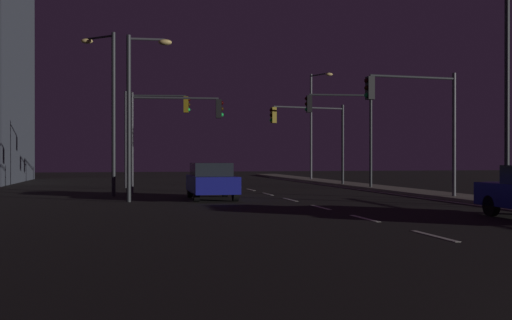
% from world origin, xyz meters
% --- Properties ---
extents(ground_plane, '(112.00, 112.00, 0.00)m').
position_xyz_m(ground_plane, '(0.00, 17.50, 0.00)').
color(ground_plane, black).
rests_on(ground_plane, ground).
extents(sidewalk_right, '(2.08, 77.00, 0.14)m').
position_xyz_m(sidewalk_right, '(7.34, 17.50, 0.07)').
color(sidewalk_right, gray).
rests_on(sidewalk_right, ground).
extents(lane_markings_center, '(0.14, 50.00, 0.01)m').
position_xyz_m(lane_markings_center, '(0.00, 21.00, 0.01)').
color(lane_markings_center, silver).
rests_on(lane_markings_center, ground).
extents(lane_edge_line, '(0.14, 53.00, 0.01)m').
position_xyz_m(lane_edge_line, '(6.05, 22.50, 0.01)').
color(lane_edge_line, silver).
rests_on(lane_edge_line, ground).
extents(car_oncoming, '(1.89, 4.43, 1.57)m').
position_xyz_m(car_oncoming, '(-3.22, 22.11, 0.82)').
color(car_oncoming, navy).
rests_on(car_oncoming, ground).
extents(traffic_light_mid_right, '(3.88, 0.62, 5.45)m').
position_xyz_m(traffic_light_mid_right, '(5.13, 28.23, 3.97)').
color(traffic_light_mid_right, '#2D3033').
rests_on(traffic_light_mid_right, sidewalk_right).
extents(traffic_light_far_right, '(3.86, 0.79, 5.75)m').
position_xyz_m(traffic_light_far_right, '(-5.23, 32.48, 4.04)').
color(traffic_light_far_right, '#4C4C51').
rests_on(traffic_light_far_right, ground).
extents(traffic_light_near_right, '(4.30, 0.45, 5.31)m').
position_xyz_m(traffic_light_near_right, '(5.13, 19.66, 3.90)').
color(traffic_light_near_right, '#4C4C51').
rests_on(traffic_light_near_right, sidewalk_right).
extents(traffic_light_overhead_east, '(4.67, 0.68, 5.07)m').
position_xyz_m(traffic_light_overhead_east, '(-4.46, 26.85, 3.62)').
color(traffic_light_overhead_east, '#4C4C51').
rests_on(traffic_light_overhead_east, ground).
extents(traffic_light_far_center, '(5.03, 0.97, 5.00)m').
position_xyz_m(traffic_light_far_center, '(4.33, 31.66, 3.73)').
color(traffic_light_far_center, '#2D3033').
rests_on(traffic_light_far_center, sidewalk_right).
extents(street_lamp_across_street, '(1.20, 2.17, 8.26)m').
position_xyz_m(street_lamp_across_street, '(7.64, 40.97, 5.07)').
color(street_lamp_across_street, '#4C4C51').
rests_on(street_lamp_across_street, sidewalk_right).
extents(street_lamp_corner, '(2.07, 0.79, 7.67)m').
position_xyz_m(street_lamp_corner, '(6.56, 15.87, 4.73)').
color(street_lamp_corner, '#2D3033').
rests_on(street_lamp_corner, sidewalk_right).
extents(street_lamp_far_end, '(1.82, 0.37, 6.76)m').
position_xyz_m(street_lamp_far_end, '(-6.44, 21.19, 4.09)').
color(street_lamp_far_end, '#2D3033').
rests_on(street_lamp_far_end, ground).
extents(street_lamp_median, '(1.63, 1.35, 7.62)m').
position_xyz_m(street_lamp_median, '(-7.62, 25.16, 4.55)').
color(street_lamp_median, '#2D3033').
rests_on(street_lamp_median, ground).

